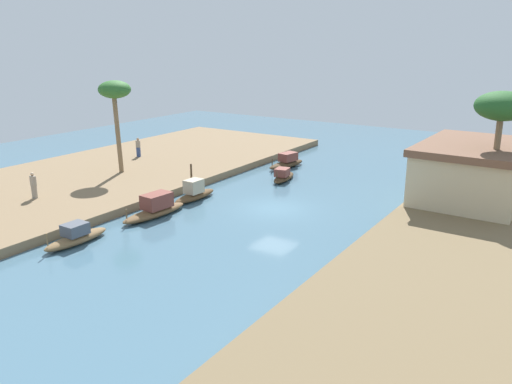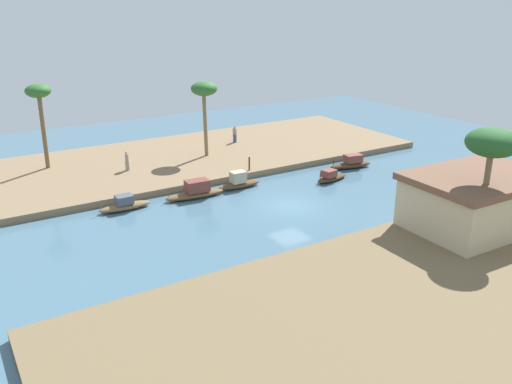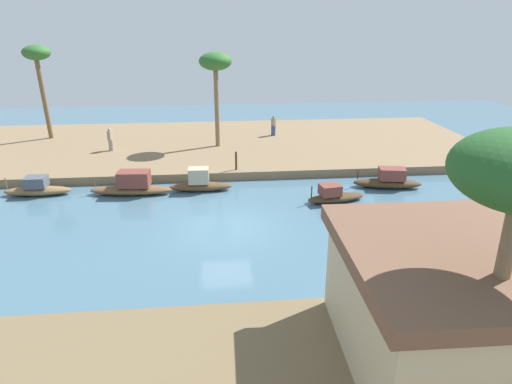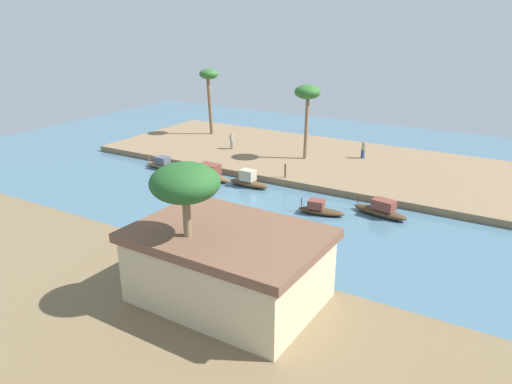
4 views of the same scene
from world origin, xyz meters
The scene contains 13 objects.
river_water centered at (0.00, 0.00, 0.00)m, with size 68.94×68.94×0.00m, color #476B7F.
riverbank_left centered at (0.00, -14.52, 0.27)m, with size 39.90×15.33×0.53m, color #846B4C.
sampan_midstream centered at (-6.08, -2.88, 0.36)m, with size 3.43×1.55×1.03m.
sampan_open_hull centered at (10.54, -5.52, 0.40)m, with size 3.76×1.03×1.10m.
sampan_foreground centered at (1.29, -5.32, 0.48)m, with size 3.67×1.04×1.38m.
sampan_with_tall_canopy centered at (-9.88, -4.74, 0.45)m, with size 4.14×1.79×1.22m.
sampan_with_red_awning centered at (5.16, -5.12, 0.51)m, with size 4.73×1.47×1.38m.
person_on_near_bank centered at (-4.51, -16.26, 1.20)m, with size 0.50×0.50×1.63m.
person_by_mooring centered at (7.82, -12.85, 1.29)m, with size 0.41×0.49×1.66m.
mooring_post centered at (-0.95, -7.45, 1.12)m, with size 0.14×0.14×1.17m, color #4C3823.
palm_tree_left_near centered at (0.09, -13.51, 6.40)m, with size 2.35×2.35×6.79m.
palm_tree_left_far centered at (13.41, -16.95, 6.65)m, with size 2.05×2.05×7.17m.
riverside_building centered at (-7.12, 10.09, 2.29)m, with size 8.84×6.30×3.48m.
Camera 3 is at (0.45, 19.46, 9.32)m, focal length 31.36 mm.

